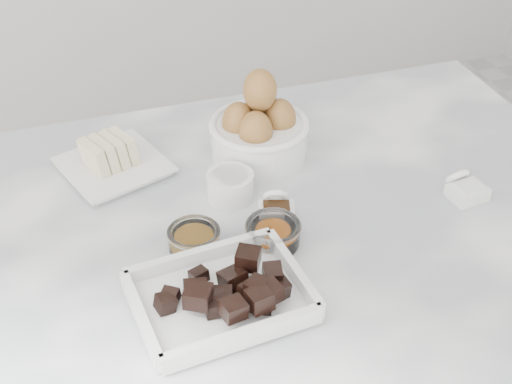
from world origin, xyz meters
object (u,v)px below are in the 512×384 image
(chocolate_dish, at_px, (220,292))
(salt_spoon, at_px, (465,188))
(sugar_ramekin, at_px, (230,185))
(vanilla_spoon, at_px, (276,208))
(butter_plate, at_px, (111,159))
(zest_bowl, at_px, (273,232))
(honey_bowl, at_px, (194,239))
(egg_bowl, at_px, (259,129))

(chocolate_dish, height_order, salt_spoon, chocolate_dish)
(sugar_ramekin, bearing_deg, vanilla_spoon, -50.73)
(butter_plate, distance_m, vanilla_spoon, 0.30)
(chocolate_dish, distance_m, zest_bowl, 0.15)
(honey_bowl, relative_size, zest_bowl, 0.94)
(butter_plate, distance_m, salt_spoon, 0.59)
(sugar_ramekin, bearing_deg, chocolate_dish, -109.37)
(vanilla_spoon, bearing_deg, sugar_ramekin, 129.27)
(honey_bowl, distance_m, salt_spoon, 0.45)
(sugar_ramekin, xyz_separation_m, salt_spoon, (0.36, -0.11, -0.01))
(chocolate_dish, relative_size, honey_bowl, 3.10)
(sugar_ramekin, relative_size, salt_spoon, 1.01)
(butter_plate, relative_size, zest_bowl, 2.44)
(zest_bowl, bearing_deg, sugar_ramekin, 102.92)
(chocolate_dish, bearing_deg, butter_plate, 103.96)
(chocolate_dish, distance_m, vanilla_spoon, 0.21)
(butter_plate, distance_m, zest_bowl, 0.33)
(honey_bowl, height_order, salt_spoon, salt_spoon)
(zest_bowl, xyz_separation_m, salt_spoon, (0.33, 0.02, -0.01))
(butter_plate, bearing_deg, honey_bowl, -70.29)
(vanilla_spoon, xyz_separation_m, salt_spoon, (0.31, -0.04, 0.00))
(butter_plate, height_order, zest_bowl, butter_plate)
(honey_bowl, bearing_deg, zest_bowl, -12.16)
(egg_bowl, bearing_deg, butter_plate, 172.48)
(egg_bowl, bearing_deg, honey_bowl, -129.34)
(egg_bowl, distance_m, zest_bowl, 0.24)
(sugar_ramekin, distance_m, honey_bowl, 0.13)
(butter_plate, bearing_deg, vanilla_spoon, -41.88)
(chocolate_dish, height_order, butter_plate, butter_plate)
(chocolate_dish, bearing_deg, sugar_ramekin, 70.63)
(sugar_ramekin, bearing_deg, honey_bowl, -129.73)
(chocolate_dish, distance_m, butter_plate, 0.37)
(chocolate_dish, bearing_deg, zest_bowl, 42.65)
(chocolate_dish, height_order, sugar_ramekin, chocolate_dish)
(butter_plate, xyz_separation_m, honey_bowl, (0.08, -0.24, -0.01))
(butter_plate, xyz_separation_m, zest_bowl, (0.20, -0.26, -0.00))
(sugar_ramekin, distance_m, vanilla_spoon, 0.09)
(chocolate_dish, distance_m, egg_bowl, 0.37)
(honey_bowl, bearing_deg, sugar_ramekin, 50.27)
(egg_bowl, height_order, honey_bowl, egg_bowl)
(chocolate_dish, distance_m, salt_spoon, 0.46)
(chocolate_dish, bearing_deg, vanilla_spoon, 49.89)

